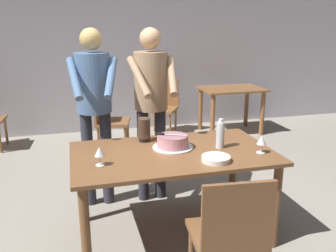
% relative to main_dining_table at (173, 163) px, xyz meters
% --- Properties ---
extents(ground_plane, '(14.00, 14.00, 0.00)m').
position_rel_main_dining_table_xyz_m(ground_plane, '(0.00, 0.00, -0.65)').
color(ground_plane, gray).
extents(back_wall, '(10.00, 0.12, 2.70)m').
position_rel_main_dining_table_xyz_m(back_wall, '(0.00, 3.33, 0.70)').
color(back_wall, '#ADA8B2').
rests_on(back_wall, ground_plane).
extents(main_dining_table, '(1.63, 0.94, 0.75)m').
position_rel_main_dining_table_xyz_m(main_dining_table, '(0.00, 0.00, 0.00)').
color(main_dining_table, brown).
rests_on(main_dining_table, ground_plane).
extents(cake_on_platter, '(0.34, 0.34, 0.11)m').
position_rel_main_dining_table_xyz_m(cake_on_platter, '(0.02, 0.09, 0.15)').
color(cake_on_platter, silver).
rests_on(cake_on_platter, main_dining_table).
extents(cake_knife, '(0.25, 0.13, 0.02)m').
position_rel_main_dining_table_xyz_m(cake_knife, '(-0.04, 0.12, 0.22)').
color(cake_knife, silver).
rests_on(cake_knife, cake_on_platter).
extents(plate_stack, '(0.22, 0.22, 0.04)m').
position_rel_main_dining_table_xyz_m(plate_stack, '(0.26, -0.28, 0.12)').
color(plate_stack, white).
rests_on(plate_stack, main_dining_table).
extents(wine_glass_near, '(0.08, 0.08, 0.14)m').
position_rel_main_dining_table_xyz_m(wine_glass_near, '(-0.60, -0.14, 0.21)').
color(wine_glass_near, silver).
rests_on(wine_glass_near, main_dining_table).
extents(wine_glass_far, '(0.08, 0.08, 0.14)m').
position_rel_main_dining_table_xyz_m(wine_glass_far, '(0.68, -0.21, 0.21)').
color(wine_glass_far, silver).
rests_on(wine_glass_far, main_dining_table).
extents(water_bottle, '(0.07, 0.07, 0.25)m').
position_rel_main_dining_table_xyz_m(water_bottle, '(0.41, -0.01, 0.22)').
color(water_bottle, silver).
rests_on(water_bottle, main_dining_table).
extents(hurricane_lamp, '(0.11, 0.11, 0.21)m').
position_rel_main_dining_table_xyz_m(hurricane_lamp, '(-0.17, 0.33, 0.21)').
color(hurricane_lamp, black).
rests_on(hurricane_lamp, main_dining_table).
extents(person_cutting_cake, '(0.47, 0.56, 1.72)m').
position_rel_main_dining_table_xyz_m(person_cutting_cake, '(-0.02, 0.68, 0.43)').
color(person_cutting_cake, '#2D2D38').
rests_on(person_cutting_cake, ground_plane).
extents(person_standing_beside, '(0.47, 0.56, 1.72)m').
position_rel_main_dining_table_xyz_m(person_standing_beside, '(-0.56, 0.71, 0.43)').
color(person_standing_beside, '#2D2D38').
rests_on(person_standing_beside, ground_plane).
extents(chair_near_side, '(0.48, 0.48, 0.90)m').
position_rel_main_dining_table_xyz_m(chair_near_side, '(0.13, -0.85, -0.16)').
color(chair_near_side, brown).
rests_on(chair_near_side, ground_plane).
extents(background_table, '(1.00, 0.70, 0.74)m').
position_rel_main_dining_table_xyz_m(background_table, '(1.73, 2.63, -0.07)').
color(background_table, brown).
rests_on(background_table, ground_plane).
extents(background_chair_0, '(0.53, 0.53, 0.90)m').
position_rel_main_dining_table_xyz_m(background_chair_0, '(-0.32, 2.22, -0.16)').
color(background_chair_0, brown).
rests_on(background_chair_0, ground_plane).
extents(background_chair_2, '(0.60, 0.60, 0.90)m').
position_rel_main_dining_table_xyz_m(background_chair_2, '(0.64, 2.82, -0.16)').
color(background_chair_2, brown).
rests_on(background_chair_2, ground_plane).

